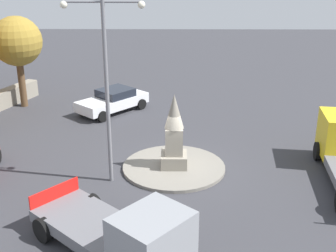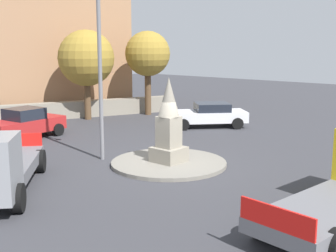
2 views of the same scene
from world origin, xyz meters
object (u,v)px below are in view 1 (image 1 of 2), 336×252
(monument, at_px, (174,135))
(truck_grey_approaching, at_px, (126,236))
(car_white_passing, at_px, (113,100))
(tree_mid_cluster, at_px, (17,42))
(streetlamp, at_px, (106,71))

(monument, bearing_deg, truck_grey_approaching, -102.39)
(truck_grey_approaching, bearing_deg, car_white_passing, 98.77)
(monument, bearing_deg, car_white_passing, 115.36)
(car_white_passing, distance_m, truck_grey_approaching, 14.41)
(tree_mid_cluster, bearing_deg, streetlamp, -55.58)
(streetlamp, xyz_separation_m, truck_grey_approaching, (1.18, -5.42, -3.67))
(streetlamp, bearing_deg, tree_mid_cluster, 124.42)
(monument, distance_m, truck_grey_approaching, 6.75)
(car_white_passing, bearing_deg, tree_mid_cluster, 170.05)
(monument, relative_size, truck_grey_approaching, 0.59)
(car_white_passing, xyz_separation_m, truck_grey_approaching, (2.20, -14.24, 0.30))
(car_white_passing, height_order, truck_grey_approaching, truck_grey_approaching)
(car_white_passing, relative_size, tree_mid_cluster, 0.80)
(truck_grey_approaching, bearing_deg, monument, 77.61)
(streetlamp, bearing_deg, car_white_passing, 96.56)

